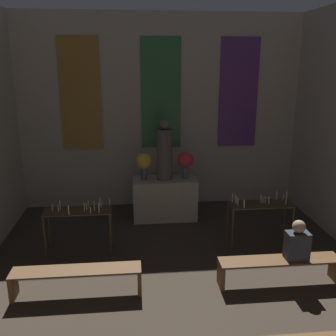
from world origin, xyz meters
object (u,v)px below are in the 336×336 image
at_px(candle_rack_left, 79,216).
at_px(pew_back_right, 279,266).
at_px(flower_vase_right, 185,161).
at_px(altar, 165,198).
at_px(person_seated, 297,242).
at_px(statue, 165,152).
at_px(candle_rack_right, 260,209).
at_px(flower_vase_left, 144,162).
at_px(pew_back_left, 77,276).

bearing_deg(candle_rack_left, pew_back_right, -23.07).
height_order(flower_vase_right, pew_back_right, flower_vase_right).
xyz_separation_m(altar, flower_vase_right, (0.47, 0.00, 0.87)).
bearing_deg(person_seated, pew_back_right, 180.00).
distance_m(statue, pew_back_right, 3.53).
relative_size(flower_vase_right, candle_rack_right, 0.49).
relative_size(altar, candle_rack_left, 1.15).
bearing_deg(flower_vase_left, pew_back_left, -111.62).
height_order(flower_vase_left, pew_back_left, flower_vase_left).
height_order(flower_vase_right, candle_rack_left, flower_vase_right).
xyz_separation_m(candle_rack_right, pew_back_right, (-0.14, -1.43, -0.40)).
height_order(flower_vase_left, pew_back_right, flower_vase_left).
bearing_deg(flower_vase_right, statue, 180.00).
xyz_separation_m(flower_vase_left, person_seated, (2.34, -2.88, -0.62)).
bearing_deg(statue, altar, 0.00).
distance_m(altar, statue, 1.10).
bearing_deg(pew_back_right, person_seated, 0.00).
xyz_separation_m(flower_vase_left, candle_rack_right, (2.22, -1.45, -0.63)).
bearing_deg(pew_back_left, candle_rack_right, 23.05).
bearing_deg(flower_vase_right, pew_back_right, -68.38).
xyz_separation_m(statue, person_seated, (1.87, -2.88, -0.85)).
bearing_deg(flower_vase_left, person_seated, -50.89).
relative_size(flower_vase_right, pew_back_right, 0.31).
distance_m(flower_vase_left, pew_back_left, 3.26).
bearing_deg(pew_back_right, candle_rack_left, 156.93).
bearing_deg(pew_back_left, flower_vase_right, 54.17).
distance_m(altar, candle_rack_right, 2.29).
bearing_deg(statue, flower_vase_right, 0.00).
distance_m(candle_rack_right, pew_back_right, 1.49).
bearing_deg(candle_rack_right, altar, 140.39).
relative_size(flower_vase_right, candle_rack_left, 0.49).
relative_size(flower_vase_right, pew_back_left, 0.31).
relative_size(statue, person_seated, 2.08).
height_order(flower_vase_left, person_seated, flower_vase_left).
xyz_separation_m(flower_vase_right, pew_back_left, (-2.08, -2.88, -1.03)).
bearing_deg(statue, candle_rack_left, -140.26).
height_order(flower_vase_right, pew_back_left, flower_vase_right).
distance_m(pew_back_right, person_seated, 0.48).
distance_m(altar, flower_vase_right, 0.99).
relative_size(candle_rack_right, pew_back_right, 0.63).
bearing_deg(statue, pew_back_right, -60.79).
bearing_deg(pew_back_right, flower_vase_left, 125.83).
relative_size(candle_rack_right, pew_back_left, 0.63).
distance_m(altar, flower_vase_left, 0.99).
bearing_deg(pew_back_left, person_seated, 0.00).
height_order(flower_vase_left, candle_rack_left, flower_vase_left).
xyz_separation_m(flower_vase_right, candle_rack_right, (1.28, -1.45, -0.63)).
bearing_deg(flower_vase_left, statue, 0.00).
xyz_separation_m(flower_vase_right, pew_back_right, (1.14, -2.88, -1.03)).
height_order(altar, pew_back_right, altar).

